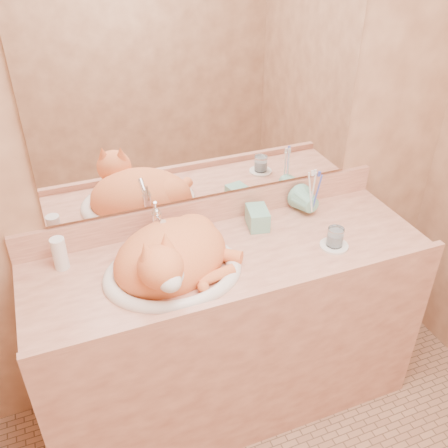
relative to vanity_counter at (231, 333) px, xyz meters
name	(u,v)px	position (x,y,z in m)	size (l,w,h in m)	color
wall_back	(205,134)	(0.00, 0.28, 0.82)	(2.40, 0.02, 2.50)	#915F42
vanity_counter	(231,333)	(0.00, 0.00, 0.00)	(1.60, 0.55, 0.85)	#A15D48
mirror	(206,101)	(0.00, 0.26, 0.97)	(1.30, 0.02, 0.80)	white
sink_basin	(172,256)	(-0.24, -0.02, 0.50)	(0.51, 0.43, 0.16)	white
faucet	(158,226)	(-0.24, 0.18, 0.52)	(0.05, 0.13, 0.18)	silver
cat	(171,255)	(-0.24, -0.01, 0.51)	(0.46, 0.38, 0.25)	orange
soap_dispenser	(261,215)	(0.17, 0.09, 0.52)	(0.08, 0.09, 0.19)	#72B79F
toothbrush_cup	(312,207)	(0.43, 0.13, 0.48)	(0.12, 0.12, 0.11)	#72B79F
toothbrushes	(314,190)	(0.43, 0.13, 0.56)	(0.04, 0.04, 0.24)	white
saucer	(334,246)	(0.41, -0.09, 0.43)	(0.11, 0.11, 0.01)	white
water_glass	(335,237)	(0.41, -0.09, 0.47)	(0.07, 0.07, 0.08)	white
lotion_bottle	(60,254)	(-0.62, 0.17, 0.49)	(0.05, 0.05, 0.13)	white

